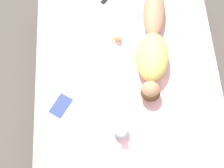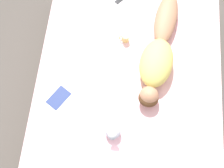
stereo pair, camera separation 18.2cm
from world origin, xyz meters
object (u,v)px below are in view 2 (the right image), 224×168
Objects in this scene: open_magazine at (67,104)px; coffee_mug at (125,38)px; cell_phone at (120,0)px; person at (159,53)px.

coffee_mug is (-0.51, -0.78, 0.04)m from open_magazine.
cell_phone is (-0.41, -1.29, 0.00)m from open_magazine.
person is 12.60× the size of coffee_mug.
cell_phone is (0.11, -0.50, -0.04)m from coffee_mug.
person is 2.48× the size of open_magazine.
open_magazine is at bearing 43.77° from person.
open_magazine is at bearing 56.77° from coffee_mug.
coffee_mug is 0.52m from cell_phone.
cell_phone is at bearing -74.18° from open_magazine.
coffee_mug is at bearing -17.17° from person.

